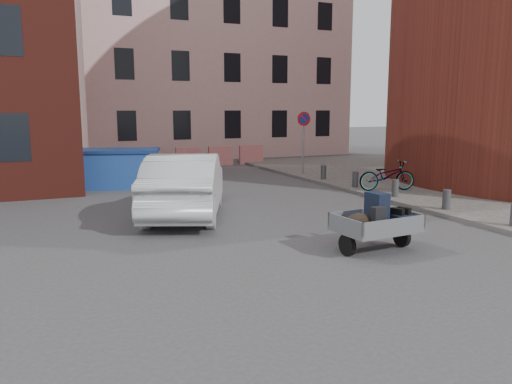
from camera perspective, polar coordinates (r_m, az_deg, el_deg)
name	(u,v)px	position (r m, az deg, el deg)	size (l,w,h in m)	color
ground	(268,248)	(10.53, 1.38, -6.36)	(120.00, 120.00, 0.00)	#38383A
sidewalk	(474,188)	(19.62, 23.62, 0.41)	(9.00, 24.00, 0.12)	#474442
building_pink	(210,43)	(33.10, -5.29, 16.57)	(16.00, 8.00, 14.00)	#CFA19F
no_parking_sign	(304,130)	(21.33, 5.47, 7.10)	(0.60, 0.09, 2.65)	gray
bollards	(395,188)	(16.42, 15.62, 0.43)	(0.22, 9.02, 0.55)	#3A3A3D
barriers	(221,156)	(25.74, -4.05, 4.14)	(4.70, 0.18, 1.00)	red
trailer	(376,222)	(10.41, 13.52, -3.36)	(1.68, 1.86, 1.20)	black
dumpster	(113,168)	(19.19, -16.07, 2.63)	(3.74, 2.63, 1.42)	#20479C
silver_car	(186,184)	(13.66, -8.06, 0.86)	(1.80, 5.17, 1.70)	#B6B9BE
bicycle	(387,176)	(17.61, 14.73, 1.83)	(0.68, 1.94, 1.02)	black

